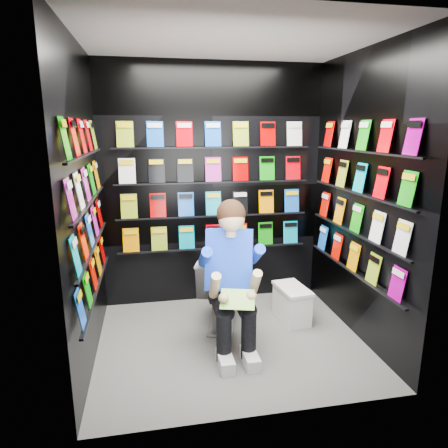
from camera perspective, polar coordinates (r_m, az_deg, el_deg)
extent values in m
plane|color=slate|center=(3.85, 1.01, -16.39)|extent=(2.40, 2.40, 0.00)
plane|color=white|center=(3.40, 1.21, 25.06)|extent=(2.40, 2.40, 0.00)
cube|color=black|center=(4.36, -1.60, 5.36)|extent=(2.40, 0.04, 2.60)
cube|color=black|center=(2.45, 5.90, -1.23)|extent=(2.40, 0.04, 2.60)
cube|color=black|center=(3.36, -19.36, 2.14)|extent=(0.04, 2.00, 2.60)
cube|color=black|center=(3.82, 19.04, 3.45)|extent=(0.04, 2.00, 2.60)
imported|color=white|center=(4.01, -0.39, -9.27)|extent=(0.61, 0.84, 0.73)
cube|color=white|center=(4.21, 9.65, -11.32)|extent=(0.28, 0.46, 0.33)
cube|color=white|center=(4.14, 9.75, -9.08)|extent=(0.31, 0.48, 0.03)
cube|color=#2D9554|center=(3.27, 1.95, -10.70)|extent=(0.31, 0.23, 0.12)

